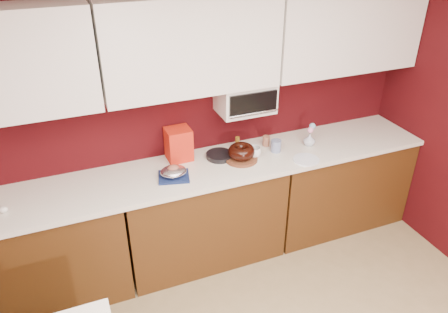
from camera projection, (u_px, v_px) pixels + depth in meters
name	position (u px, v px, depth m)	size (l,w,h in m)	color
wall_back	(187.00, 113.00, 3.56)	(4.00, 0.02, 2.50)	#3C080B
base_cabinet_left	(35.00, 255.00, 3.29)	(1.31, 0.58, 0.86)	#47280E
base_cabinet_center	(202.00, 215.00, 3.72)	(1.31, 0.58, 0.86)	#47280E
base_cabinet_right	(334.00, 183.00, 4.15)	(1.31, 0.58, 0.86)	#47280E
countertop	(201.00, 170.00, 3.50)	(4.00, 0.62, 0.04)	silver
upper_cabinet_center	(191.00, 45.00, 3.14)	(1.31, 0.33, 0.70)	white
upper_cabinet_right	(346.00, 28.00, 3.57)	(1.31, 0.33, 0.70)	white
toaster_oven	(245.00, 97.00, 3.53)	(0.45, 0.30, 0.25)	white
toaster_oven_door	(253.00, 104.00, 3.40)	(0.40, 0.02, 0.18)	black
toaster_oven_handle	(254.00, 114.00, 3.43)	(0.02, 0.02, 0.42)	silver
cake_base	(241.00, 159.00, 3.59)	(0.27, 0.27, 0.02)	brown
bundt_cake	(241.00, 151.00, 3.55)	(0.22, 0.22, 0.09)	black
navy_towel	(174.00, 177.00, 3.35)	(0.23, 0.20, 0.02)	navy
foil_ham_nest	(173.00, 171.00, 3.33)	(0.20, 0.17, 0.07)	silver
roasted_ham	(173.00, 169.00, 3.32)	(0.09, 0.08, 0.06)	#A15D49
pandoro_box	(179.00, 144.00, 3.55)	(0.20, 0.18, 0.27)	#B40C14
dark_pan	(219.00, 155.00, 3.62)	(0.22, 0.22, 0.04)	black
coffee_mug	(254.00, 151.00, 3.61)	(0.10, 0.10, 0.11)	white
blue_jar	(276.00, 146.00, 3.70)	(0.09, 0.09, 0.10)	navy
flower_vase	(309.00, 139.00, 3.79)	(0.08, 0.08, 0.12)	#B3BCCB
flower_pink	(310.00, 130.00, 3.74)	(0.05, 0.05, 0.05)	#FF93C5
flower_blue	(312.00, 126.00, 3.76)	(0.06, 0.06, 0.06)	#7CADC7
china_plate	(306.00, 160.00, 3.58)	(0.22, 0.22, 0.01)	white
amber_bottle	(237.00, 143.00, 3.74)	(0.04, 0.04, 0.11)	#8F631A
paper_cup	(266.00, 141.00, 3.79)	(0.06, 0.06, 0.09)	brown
egg_right	(3.00, 210.00, 2.96)	(0.06, 0.05, 0.05)	white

